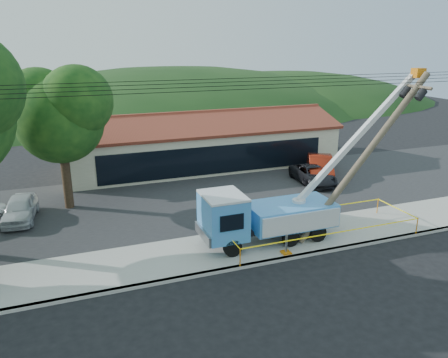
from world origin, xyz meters
TOP-DOWN VIEW (x-y plane):
  - ground at (0.00, 0.00)m, footprint 120.00×120.00m
  - curb at (0.00, 2.10)m, footprint 60.00×0.25m
  - sidewalk at (0.00, 4.00)m, footprint 60.00×4.00m
  - parking_lot at (0.00, 12.00)m, footprint 60.00×12.00m
  - strip_mall at (4.00, 19.98)m, footprint 22.50×8.53m
  - tree_lot at (-7.00, 13.00)m, footprint 6.30×5.60m
  - hill_west at (-15.00, 55.00)m, footprint 78.40×56.00m
  - hill_center at (10.00, 55.00)m, footprint 89.60×64.00m
  - hill_east at (30.00, 55.00)m, footprint 72.80×52.00m
  - utility_truck at (2.52, 4.17)m, footprint 12.43×3.84m
  - leaning_pole at (8.00, 3.34)m, footprint 7.29×1.97m
  - caution_tape at (5.38, 3.64)m, footprint 10.44×3.27m
  - car_silver at (-9.74, 11.78)m, footprint 2.06×4.32m
  - car_red at (11.42, 13.05)m, footprint 3.89×5.28m
  - car_dark at (10.11, 11.90)m, footprint 2.55×4.84m

SIDE VIEW (x-z plane):
  - ground at x=0.00m, z-range 0.00..0.00m
  - hill_west at x=-15.00m, z-range -14.00..14.00m
  - hill_center at x=10.00m, z-range -16.00..16.00m
  - hill_east at x=30.00m, z-range -13.00..13.00m
  - car_silver at x=-9.74m, z-range -0.71..0.71m
  - car_red at x=11.42m, z-range -0.83..0.83m
  - car_dark at x=10.11m, z-range -0.65..0.65m
  - parking_lot at x=0.00m, z-range 0.00..0.10m
  - curb at x=0.00m, z-range 0.00..0.15m
  - sidewalk at x=0.00m, z-range 0.00..0.15m
  - caution_tape at x=5.38m, z-range 0.38..1.33m
  - utility_truck at x=2.52m, z-range -2.63..6.04m
  - strip_mall at x=4.00m, z-range -0.46..4.22m
  - leaning_pole at x=8.00m, z-range 0.47..9.10m
  - tree_lot at x=-7.00m, z-range 1.74..10.68m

